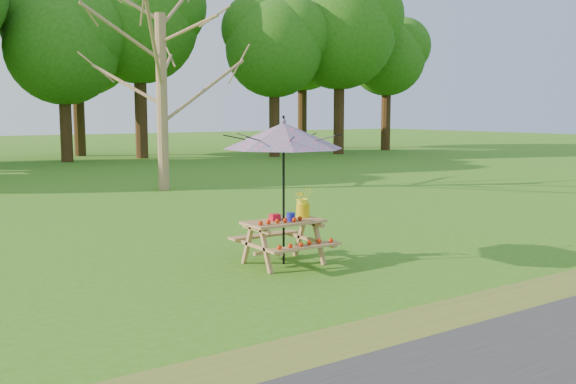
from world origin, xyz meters
TOP-DOWN VIEW (x-y plane):
  - ground at (0.00, 0.00)m, footprint 120.00×120.00m
  - drygrass_strip at (0.00, -2.80)m, footprint 120.00×1.20m
  - picnic_table at (2.37, 0.50)m, footprint 1.20×1.32m
  - patio_umbrella at (2.37, 0.50)m, footprint 2.33×2.33m
  - produce_bins at (2.34, 0.52)m, footprint 0.30×0.41m
  - tomatoes_row at (2.22, 0.32)m, footprint 0.77×0.13m
  - flower_bucket at (2.80, 0.61)m, footprint 0.35×0.32m

SIDE VIEW (x-z plane):
  - ground at x=0.00m, z-range 0.00..0.00m
  - drygrass_strip at x=0.00m, z-range 0.00..0.01m
  - picnic_table at x=2.37m, z-range -0.01..0.66m
  - tomatoes_row at x=2.22m, z-range 0.67..0.74m
  - produce_bins at x=2.34m, z-range 0.66..0.79m
  - flower_bucket at x=2.80m, z-range 0.69..1.15m
  - patio_umbrella at x=2.37m, z-range 0.82..3.07m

